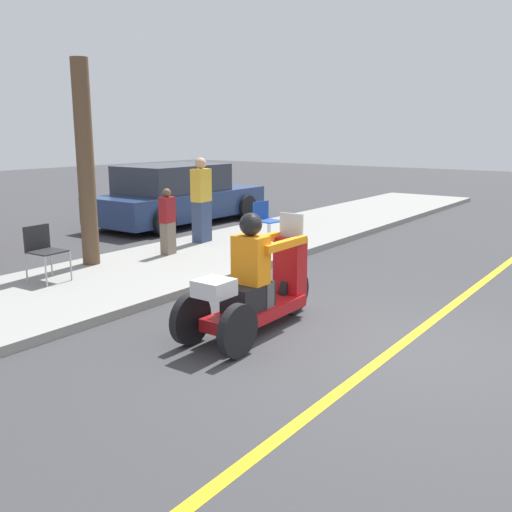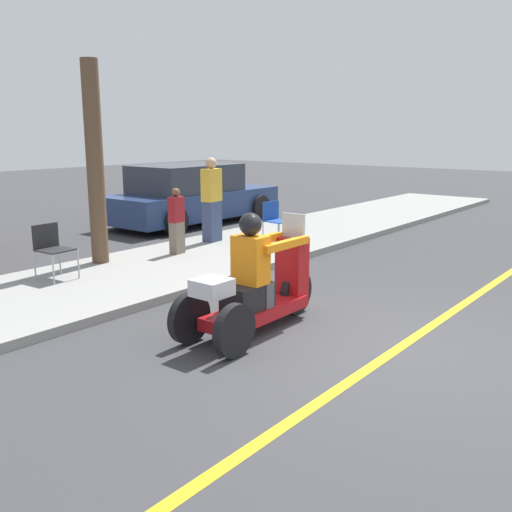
{
  "view_description": "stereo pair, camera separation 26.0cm",
  "coord_description": "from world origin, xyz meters",
  "px_view_note": "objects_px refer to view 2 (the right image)",
  "views": [
    {
      "loc": [
        -5.57,
        -2.19,
        2.3
      ],
      "look_at": [
        -0.43,
        1.56,
        0.9
      ],
      "focal_mm": 40.0,
      "sensor_mm": 36.0,
      "label": 1
    },
    {
      "loc": [
        -5.41,
        -2.4,
        2.3
      ],
      "look_at": [
        -0.43,
        1.56,
        0.9
      ],
      "focal_mm": 40.0,
      "sensor_mm": 36.0,
      "label": 2
    }
  ],
  "objects_px": {
    "spectator_by_tree": "(177,222)",
    "folding_chair_set_back": "(275,218)",
    "motorcycle_trike": "(256,289)",
    "parked_car_lot_right": "(191,196)",
    "spectator_near_curb": "(212,201)",
    "tree_trunk": "(95,164)",
    "folding_chair_curbside": "(51,246)"
  },
  "relations": [
    {
      "from": "motorcycle_trike",
      "to": "spectator_by_tree",
      "type": "height_order",
      "value": "motorcycle_trike"
    },
    {
      "from": "spectator_by_tree",
      "to": "tree_trunk",
      "type": "xyz_separation_m",
      "value": [
        -1.31,
        0.51,
        1.08
      ]
    },
    {
      "from": "motorcycle_trike",
      "to": "parked_car_lot_right",
      "type": "distance_m",
      "value": 8.15
    },
    {
      "from": "spectator_near_curb",
      "to": "tree_trunk",
      "type": "relative_size",
      "value": 0.51
    },
    {
      "from": "motorcycle_trike",
      "to": "folding_chair_curbside",
      "type": "distance_m",
      "value": 3.65
    },
    {
      "from": "spectator_near_curb",
      "to": "parked_car_lot_right",
      "type": "xyz_separation_m",
      "value": [
        1.91,
        2.48,
        -0.22
      ]
    },
    {
      "from": "spectator_by_tree",
      "to": "parked_car_lot_right",
      "type": "relative_size",
      "value": 0.25
    },
    {
      "from": "spectator_by_tree",
      "to": "tree_trunk",
      "type": "relative_size",
      "value": 0.36
    },
    {
      "from": "motorcycle_trike",
      "to": "spectator_by_tree",
      "type": "xyz_separation_m",
      "value": [
        2.07,
        3.47,
        0.19
      ]
    },
    {
      "from": "folding_chair_set_back",
      "to": "folding_chair_curbside",
      "type": "xyz_separation_m",
      "value": [
        -4.32,
        0.96,
        0.0
      ]
    },
    {
      "from": "spectator_near_curb",
      "to": "spectator_by_tree",
      "type": "bearing_deg",
      "value": -166.58
    },
    {
      "from": "motorcycle_trike",
      "to": "folding_chair_curbside",
      "type": "height_order",
      "value": "motorcycle_trike"
    },
    {
      "from": "folding_chair_curbside",
      "to": "tree_trunk",
      "type": "height_order",
      "value": "tree_trunk"
    },
    {
      "from": "tree_trunk",
      "to": "spectator_by_tree",
      "type": "bearing_deg",
      "value": -21.15
    },
    {
      "from": "spectator_by_tree",
      "to": "folding_chair_set_back",
      "type": "bearing_deg",
      "value": -22.95
    },
    {
      "from": "parked_car_lot_right",
      "to": "tree_trunk",
      "type": "bearing_deg",
      "value": -153.05
    },
    {
      "from": "spectator_near_curb",
      "to": "parked_car_lot_right",
      "type": "distance_m",
      "value": 3.14
    },
    {
      "from": "folding_chair_set_back",
      "to": "parked_car_lot_right",
      "type": "distance_m",
      "value": 3.8
    },
    {
      "from": "spectator_by_tree",
      "to": "folding_chair_set_back",
      "type": "height_order",
      "value": "spectator_by_tree"
    },
    {
      "from": "spectator_by_tree",
      "to": "parked_car_lot_right",
      "type": "xyz_separation_m",
      "value": [
        3.17,
        2.78,
        0.01
      ]
    },
    {
      "from": "spectator_by_tree",
      "to": "folding_chair_set_back",
      "type": "xyz_separation_m",
      "value": [
        1.9,
        -0.8,
        -0.07
      ]
    },
    {
      "from": "motorcycle_trike",
      "to": "spectator_near_curb",
      "type": "height_order",
      "value": "spectator_near_curb"
    },
    {
      "from": "motorcycle_trike",
      "to": "tree_trunk",
      "type": "height_order",
      "value": "tree_trunk"
    },
    {
      "from": "tree_trunk",
      "to": "parked_car_lot_right",
      "type": "bearing_deg",
      "value": 26.95
    },
    {
      "from": "motorcycle_trike",
      "to": "spectator_near_curb",
      "type": "xyz_separation_m",
      "value": [
        3.32,
        3.77,
        0.42
      ]
    },
    {
      "from": "spectator_by_tree",
      "to": "folding_chair_curbside",
      "type": "relative_size",
      "value": 1.45
    },
    {
      "from": "parked_car_lot_right",
      "to": "tree_trunk",
      "type": "distance_m",
      "value": 5.13
    },
    {
      "from": "motorcycle_trike",
      "to": "folding_chair_set_back",
      "type": "relative_size",
      "value": 2.64
    },
    {
      "from": "folding_chair_curbside",
      "to": "parked_car_lot_right",
      "type": "relative_size",
      "value": 0.17
    },
    {
      "from": "spectator_by_tree",
      "to": "parked_car_lot_right",
      "type": "height_order",
      "value": "parked_car_lot_right"
    },
    {
      "from": "motorcycle_trike",
      "to": "spectator_near_curb",
      "type": "relative_size",
      "value": 1.3
    },
    {
      "from": "folding_chair_set_back",
      "to": "parked_car_lot_right",
      "type": "height_order",
      "value": "parked_car_lot_right"
    }
  ]
}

